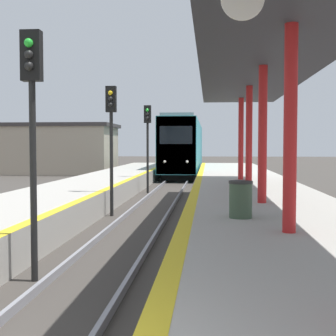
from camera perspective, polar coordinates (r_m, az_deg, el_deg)
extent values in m
cube|color=black|center=(41.77, 2.09, -0.23)|extent=(2.24, 20.82, 0.55)
cube|color=teal|center=(41.71, 2.10, 2.78)|extent=(2.64, 23.13, 3.84)
cube|color=#E54C19|center=(30.25, 0.98, 2.77)|extent=(2.58, 0.16, 3.76)
cube|color=black|center=(30.20, 0.97, 4.05)|extent=(2.11, 0.06, 1.15)
cube|color=gray|center=(41.76, 2.10, 5.58)|extent=(2.24, 21.97, 0.24)
sphere|color=white|center=(30.27, -0.40, 0.77)|extent=(0.18, 0.18, 0.18)
sphere|color=white|center=(30.16, 2.34, 0.77)|extent=(0.18, 0.18, 0.18)
cylinder|color=black|center=(8.81, -16.10, -1.67)|extent=(0.12, 0.12, 3.63)
cube|color=black|center=(8.93, -16.30, 12.98)|extent=(0.36, 0.20, 0.90)
sphere|color=green|center=(8.85, -16.64, 14.41)|extent=(0.16, 0.16, 0.16)
sphere|color=black|center=(8.81, -16.62, 13.12)|extent=(0.16, 0.16, 0.16)
sphere|color=black|center=(8.78, -16.60, 11.82)|extent=(0.16, 0.16, 0.16)
cylinder|color=black|center=(16.45, -6.91, 0.45)|extent=(0.12, 0.12, 3.63)
cube|color=black|center=(16.52, -6.95, 8.33)|extent=(0.36, 0.20, 0.90)
sphere|color=yellow|center=(16.41, -7.06, 9.08)|extent=(0.16, 0.16, 0.16)
sphere|color=black|center=(16.39, -7.05, 8.37)|extent=(0.16, 0.16, 0.16)
sphere|color=black|center=(16.37, -7.05, 7.67)|extent=(0.16, 0.16, 0.16)
cylinder|color=black|center=(24.19, -2.50, 1.22)|extent=(0.12, 0.12, 3.63)
cube|color=black|center=(24.23, -2.51, 6.58)|extent=(0.36, 0.20, 0.90)
sphere|color=green|center=(24.12, -2.55, 7.08)|extent=(0.16, 0.16, 0.16)
sphere|color=black|center=(24.10, -2.55, 6.60)|extent=(0.16, 0.16, 0.16)
sphere|color=black|center=(24.09, -2.55, 6.12)|extent=(0.16, 0.16, 0.16)
cylinder|color=red|center=(8.95, 14.68, 4.62)|extent=(0.25, 0.25, 3.85)
cylinder|color=red|center=(13.41, 11.46, 4.02)|extent=(0.25, 0.25, 3.85)
cylinder|color=red|center=(17.89, 9.84, 3.72)|extent=(0.25, 0.25, 3.85)
cylinder|color=red|center=(22.39, 8.88, 3.53)|extent=(0.25, 0.25, 3.85)
cube|color=#2D2D33|center=(13.61, 11.54, 12.57)|extent=(3.58, 22.53, 0.20)
cylinder|color=#384C38|center=(10.60, 8.84, -3.96)|extent=(0.51, 0.51, 0.77)
cylinder|color=#262626|center=(10.56, 8.86, -1.72)|extent=(0.54, 0.54, 0.06)
cube|color=tan|center=(41.54, -13.88, 2.06)|extent=(10.32, 5.78, 4.01)
cube|color=#383333|center=(41.58, -13.91, 5.03)|extent=(10.84, 6.07, 0.30)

